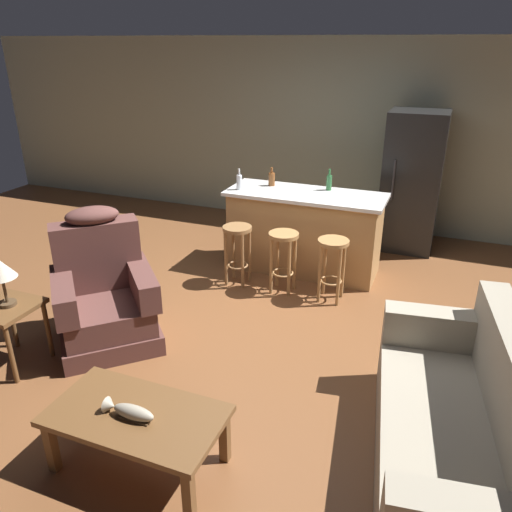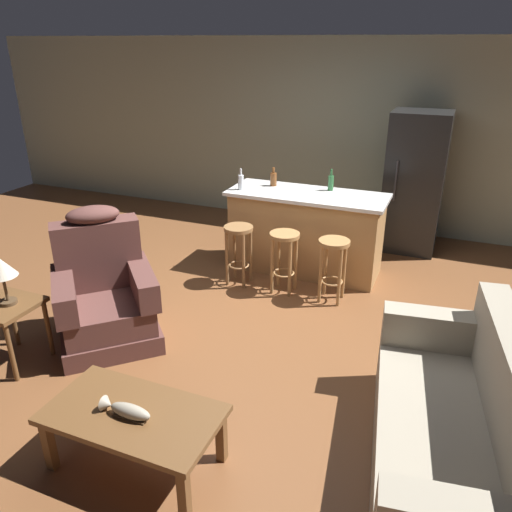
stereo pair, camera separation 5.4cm
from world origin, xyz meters
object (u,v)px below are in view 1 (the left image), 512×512
coffee_table (136,420)px  refrigerator (412,182)px  bar_stool_left (237,244)px  bottle_short_amber (239,182)px  bottle_wine_dark (329,182)px  fish_figurine (129,411)px  couch (461,433)px  recliner_near_lamp (105,296)px  bottle_tall_green (272,179)px  table_lamp (0,271)px  kitchen_island (304,232)px  bar_stool_middle (283,251)px  bar_stool_right (332,259)px  end_table (7,316)px

coffee_table → refrigerator: size_ratio=0.62×
bar_stool_left → bottle_short_amber: (-0.18, 0.48, 0.57)m
refrigerator → bottle_wine_dark: refrigerator is taller
fish_figurine → bar_stool_left: size_ratio=0.50×
bottle_short_amber → couch: bearing=-44.3°
recliner_near_lamp → fish_figurine: bearing=-1.5°
couch → bottle_tall_green: size_ratio=9.16×
coffee_table → table_lamp: size_ratio=2.68×
bottle_tall_green → bottle_short_amber: size_ratio=0.89×
bottle_wine_dark → bottle_tall_green: bearing=-174.8°
kitchen_island → refrigerator: bearing=48.8°
fish_figurine → bottle_short_amber: 3.29m
fish_figurine → couch: couch is taller
table_lamp → bottle_short_amber: size_ratio=1.68×
bar_stool_left → kitchen_island: bearing=47.5°
kitchen_island → bottle_tall_green: bearing=162.8°
bar_stool_middle → bottle_wine_dark: size_ratio=2.76×
fish_figurine → bar_stool_left: bar_stool_left is taller
coffee_table → refrigerator: refrigerator is taller
fish_figurine → bottle_tall_green: bearing=95.7°
bar_stool_right → bar_stool_middle: bearing=180.0°
table_lamp → kitchen_island: bearing=58.0°
bar_stool_left → bar_stool_middle: bearing=0.0°
coffee_table → bar_stool_right: 2.73m
end_table → bottle_tall_green: (1.25, 2.88, 0.57)m
recliner_near_lamp → bottle_short_amber: recliner_near_lamp is taller
bottle_tall_green → kitchen_island: bearing=-17.2°
recliner_near_lamp → bottle_tall_green: recliner_near_lamp is taller
couch → kitchen_island: size_ratio=1.11×
couch → refrigerator: size_ratio=1.14×
fish_figurine → kitchen_island: 3.33m
recliner_near_lamp → bottle_wine_dark: 2.80m
table_lamp → refrigerator: size_ratio=0.23×
table_lamp → coffee_table: bearing=-19.6°
kitchen_island → bar_stool_middle: bearing=-93.9°
recliner_near_lamp → bar_stool_middle: recliner_near_lamp is taller
bottle_wine_dark → kitchen_island: bearing=-135.9°
table_lamp → bar_stool_right: (2.19, 2.09, -0.40)m
fish_figurine → bottle_wine_dark: bearing=84.6°
couch → bottle_wine_dark: size_ratio=8.11×
recliner_near_lamp → table_lamp: size_ratio=2.93×
recliner_near_lamp → refrigerator: refrigerator is taller
bar_stool_left → bar_stool_right: bearing=0.0°
table_lamp → bar_stool_left: bearing=61.8°
couch → bar_stool_right: 2.39m
fish_figurine → bottle_wine_dark: 3.60m
coffee_table → fish_figurine: bearing=-107.5°
coffee_table → bar_stool_middle: bar_stool_middle is taller
end_table → bottle_wine_dark: 3.57m
couch → kitchen_island: kitchen_island is taller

